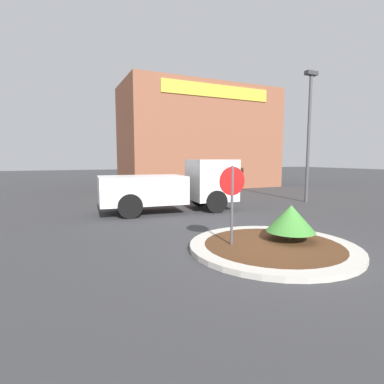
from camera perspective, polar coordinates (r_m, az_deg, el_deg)
ground_plane at (r=8.04m, az=15.11°, el=-10.53°), size 120.00×120.00×0.00m
traffic_island at (r=8.02m, az=15.12°, el=-10.07°), size 4.25×4.25×0.13m
stop_sign at (r=7.52m, az=7.65°, el=-0.04°), size 0.72×0.07×2.13m
island_shrub at (r=8.39m, az=18.33°, el=-4.79°), size 1.28×1.28×0.95m
utility_truck at (r=13.10m, az=-3.41°, el=1.18°), size 6.04×2.61×2.26m
storefront_building at (r=24.92m, az=1.37°, el=10.20°), size 12.29×6.07×7.94m
light_pole at (r=17.11m, az=21.39°, el=11.42°), size 0.70×0.30×6.76m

